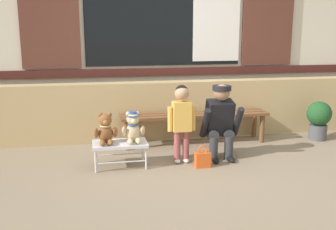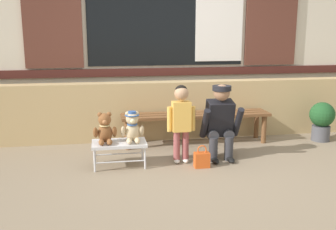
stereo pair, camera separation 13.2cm
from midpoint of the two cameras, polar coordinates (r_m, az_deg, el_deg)
ground_plane at (r=4.66m, az=2.82°, el=-7.89°), size 60.00×60.00×0.00m
brick_low_wall at (r=5.89m, az=-0.43°, el=0.75°), size 7.23×0.25×0.85m
shop_facade at (r=6.28m, az=-1.31°, el=13.18°), size 7.37×0.26×3.38m
wooden_bench_long at (r=5.61m, az=3.17°, el=-0.40°), size 2.10×0.40×0.44m
small_display_bench at (r=4.72m, az=-7.75°, el=-4.32°), size 0.64×0.36×0.30m
teddy_bear_plain at (r=4.67m, az=-9.78°, el=-2.08°), size 0.28×0.26×0.36m
teddy_bear_with_hat at (r=4.68m, az=-5.87°, el=-1.80°), size 0.28×0.27×0.36m
child_standing at (r=4.75m, az=1.20°, el=-0.04°), size 0.35×0.18×0.96m
adult_crouching at (r=4.98m, az=6.82°, el=-0.87°), size 0.50×0.49×0.95m
handbag_on_ground at (r=4.73m, az=4.21°, el=-6.36°), size 0.18×0.11×0.27m
potted_plant at (r=6.19m, az=20.33°, el=-0.43°), size 0.36×0.36×0.57m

